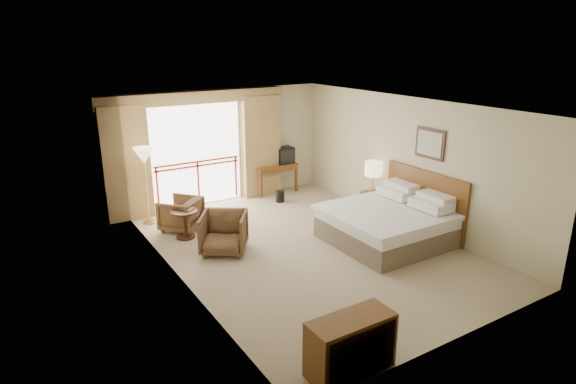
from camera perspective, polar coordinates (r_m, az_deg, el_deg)
floor at (r=9.29m, az=2.29°, el=-6.52°), size 7.00×7.00×0.00m
ceiling at (r=8.54m, az=2.52°, el=10.23°), size 7.00×7.00×0.00m
wall_back at (r=11.79m, az=-7.24°, el=5.53°), size 5.00×0.00×5.00m
wall_front at (r=6.41m, az=20.35°, el=-6.03°), size 5.00×0.00×5.00m
wall_left at (r=7.76m, az=-13.07°, el=-1.26°), size 0.00×7.00×7.00m
wall_right at (r=10.39m, az=13.90°, el=3.49°), size 0.00×7.00×7.00m
balcony_door at (r=11.50m, az=-10.79°, el=4.28°), size 2.40×0.00×2.40m
balcony_railing at (r=11.58m, az=-10.65°, el=2.40°), size 2.09×0.03×1.02m
curtain_left at (r=10.91m, az=-18.64°, el=3.19°), size 1.00×0.26×2.50m
curtain_right at (r=12.05m, az=-3.24°, el=5.42°), size 1.00×0.26×2.50m
valance at (r=11.18m, az=-11.00°, el=10.92°), size 4.40×0.22×0.28m
hvac_vent at (r=12.19m, az=-1.72°, el=10.83°), size 0.50×0.04×0.50m
bed at (r=9.60m, az=11.79°, el=-3.65°), size 2.13×2.06×0.97m
headboard at (r=10.16m, az=15.85°, el=-1.10°), size 0.06×2.10×1.30m
framed_art at (r=9.87m, az=16.47°, el=5.52°), size 0.04×0.72×0.60m
nightstand at (r=10.92m, az=10.04°, el=-1.44°), size 0.41×0.48×0.56m
table_lamp at (r=10.73m, az=10.09°, el=2.67°), size 0.38×0.38×0.67m
phone at (r=10.69m, az=10.47°, el=-0.11°), size 0.19×0.16×0.07m
desk at (r=12.41m, az=-1.77°, el=2.62°), size 1.14×0.55×0.75m
tv at (r=12.42m, az=-0.46°, el=4.40°), size 0.46×0.37×0.42m
coffee_maker at (r=12.13m, az=-3.10°, el=3.66°), size 0.12×0.12×0.26m
cup at (r=12.18m, az=-2.36°, el=3.35°), size 0.07×0.07×0.10m
wastebasket at (r=11.74m, az=-0.96°, el=-0.53°), size 0.28×0.28×0.27m
armchair_far at (r=10.34m, az=-12.45°, el=-4.35°), size 1.05×1.05×0.69m
armchair_near at (r=9.17m, az=-7.51°, el=-7.00°), size 1.14×1.15×0.76m
side_table at (r=9.77m, az=-12.16°, el=-3.18°), size 0.52×0.52×0.57m
book at (r=9.71m, az=-12.23°, el=-2.16°), size 0.29×0.31×0.02m
floor_lamp at (r=10.46m, az=-16.70°, el=3.83°), size 0.43×0.43×1.67m
dresser at (r=6.01m, az=7.47°, el=-17.52°), size 1.07×0.46×0.72m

